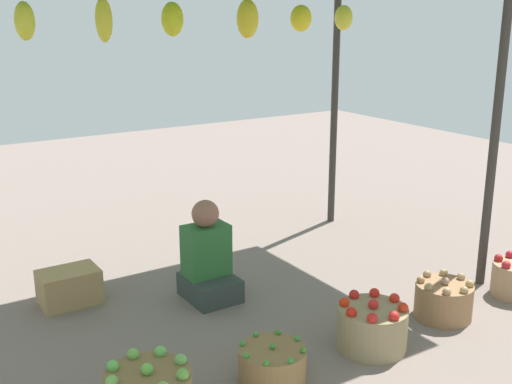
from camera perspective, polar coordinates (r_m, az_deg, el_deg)
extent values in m
plane|color=slate|center=(5.12, -2.98, -9.02)|extent=(14.00, 14.00, 0.00)
cylinder|color=#38332D|center=(5.26, 20.49, 4.85)|extent=(0.07, 0.07, 2.47)
cylinder|color=#38332D|center=(6.57, 6.99, 7.74)|extent=(0.07, 0.07, 2.47)
ellipsoid|color=yellow|center=(4.10, -19.88, 14.10)|extent=(0.12, 0.12, 0.23)
ellipsoid|color=yellow|center=(4.42, -13.39, 14.66)|extent=(0.11, 0.11, 0.29)
ellipsoid|color=yellow|center=(4.74, -7.45, 15.00)|extent=(0.16, 0.16, 0.24)
ellipsoid|color=yellow|center=(4.89, -0.76, 15.14)|extent=(0.16, 0.16, 0.28)
ellipsoid|color=yellow|center=(5.25, 4.01, 15.16)|extent=(0.17, 0.17, 0.21)
ellipsoid|color=yellow|center=(5.63, 7.79, 15.10)|extent=(0.15, 0.15, 0.21)
cube|color=#333E3B|center=(5.02, -4.11, -8.45)|extent=(0.36, 0.44, 0.18)
cube|color=#2D6932|center=(4.94, -4.46, -5.18)|extent=(0.34, 0.22, 0.40)
sphere|color=#97604D|center=(4.85, -4.53, -1.93)|extent=(0.21, 0.21, 0.21)
sphere|color=#62B540|center=(3.58, -9.65, -15.28)|extent=(0.07, 0.07, 0.07)
sphere|color=#67AF50|center=(3.65, -6.71, -14.61)|extent=(0.07, 0.07, 0.07)
sphere|color=#62B64D|center=(3.74, -8.51, -13.88)|extent=(0.07, 0.07, 0.07)
sphere|color=#6DAF49|center=(3.74, -10.89, -13.99)|extent=(0.07, 0.07, 0.07)
sphere|color=#62BB4D|center=(3.66, -12.62, -14.88)|extent=(0.07, 0.07, 0.07)
sphere|color=#71B249|center=(3.53, -12.70, -16.13)|extent=(0.07, 0.07, 0.07)
sphere|color=#63A842|center=(3.52, -6.54, -15.84)|extent=(0.07, 0.07, 0.07)
cylinder|color=olive|center=(3.96, 1.46, -15.14)|extent=(0.41, 0.41, 0.22)
sphere|color=#36802C|center=(3.90, 1.47, -13.58)|extent=(0.04, 0.04, 0.04)
sphere|color=#378630|center=(4.00, 3.69, -12.90)|extent=(0.04, 0.04, 0.04)
sphere|color=#348324|center=(4.06, 1.96, -12.38)|extent=(0.04, 0.04, 0.04)
sphere|color=green|center=(4.04, -0.03, -12.55)|extent=(0.04, 0.04, 0.04)
sphere|color=#378331|center=(3.94, -1.22, -13.35)|extent=(0.04, 0.04, 0.04)
sphere|color=#388E33|center=(3.82, -0.87, -14.36)|extent=(0.04, 0.04, 0.04)
sphere|color=#3D8A2B|center=(3.75, 0.93, -14.97)|extent=(0.04, 0.04, 0.04)
sphere|color=#348C31|center=(3.77, 3.09, -14.76)|extent=(0.04, 0.04, 0.04)
sphere|color=#368527|center=(3.88, 4.21, -13.87)|extent=(0.04, 0.04, 0.04)
cylinder|color=#94825B|center=(4.37, 10.29, -11.80)|extent=(0.46, 0.46, 0.28)
sphere|color=red|center=(4.29, 10.40, -9.79)|extent=(0.07, 0.07, 0.07)
sphere|color=red|center=(4.42, 12.21, -9.23)|extent=(0.07, 0.07, 0.07)
sphere|color=red|center=(4.47, 10.49, -8.84)|extent=(0.07, 0.07, 0.07)
sphere|color=red|center=(4.42, 8.72, -9.03)|extent=(0.07, 0.07, 0.07)
sphere|color=red|center=(4.30, 7.86, -9.71)|extent=(0.07, 0.07, 0.07)
sphere|color=red|center=(4.18, 8.47, -10.54)|extent=(0.07, 0.07, 0.07)
sphere|color=red|center=(4.13, 10.29, -10.99)|extent=(0.07, 0.07, 0.07)
sphere|color=red|center=(4.18, 12.18, -10.76)|extent=(0.07, 0.07, 0.07)
sphere|color=red|center=(4.30, 12.94, -10.02)|extent=(0.07, 0.07, 0.07)
cylinder|color=#996F4A|center=(4.89, 16.33, -9.25)|extent=(0.41, 0.41, 0.26)
sphere|color=#95755E|center=(4.83, 16.47, -7.61)|extent=(0.06, 0.06, 0.06)
sphere|color=#9B8057|center=(4.96, 17.77, -7.19)|extent=(0.06, 0.06, 0.06)
sphere|color=#A7874F|center=(4.99, 16.34, -6.91)|extent=(0.06, 0.06, 0.06)
sphere|color=#9F845D|center=(4.94, 14.98, -7.06)|extent=(0.06, 0.06, 0.06)
sphere|color=#A77A52|center=(4.82, 14.44, -7.58)|extent=(0.06, 0.06, 0.06)
sphere|color=#A2885A|center=(4.72, 15.10, -8.18)|extent=(0.06, 0.06, 0.06)
sphere|color=#A88059|center=(4.68, 16.60, -8.49)|extent=(0.06, 0.06, 0.06)
sphere|color=#A38754|center=(4.74, 18.03, -8.31)|extent=(0.06, 0.06, 0.06)
sphere|color=#A28550|center=(4.85, 18.48, -7.76)|extent=(0.06, 0.06, 0.06)
sphere|color=#B31D2C|center=(5.49, 21.65, -5.21)|extent=(0.07, 0.07, 0.07)
sphere|color=#AC1D1F|center=(5.39, 20.77, -5.54)|extent=(0.07, 0.07, 0.07)
sphere|color=#B41F28|center=(5.27, 21.36, -6.08)|extent=(0.07, 0.07, 0.07)
cube|color=tan|center=(5.11, -16.27, -8.09)|extent=(0.44, 0.30, 0.27)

